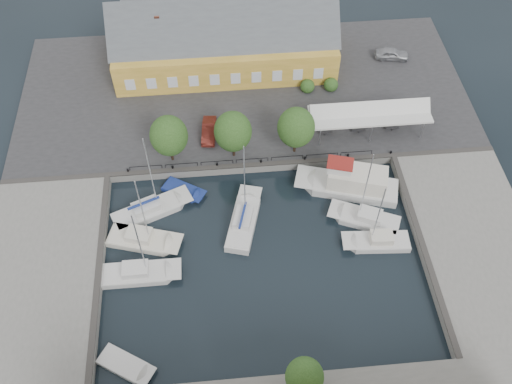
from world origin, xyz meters
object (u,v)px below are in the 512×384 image
center_sailboat (244,221)px  launch_sw (126,366)px  west_boat_a (150,211)px  car_silver (392,54)px  car_red (209,131)px  east_boat_a (366,220)px  west_boat_c (140,274)px  launch_nw (183,191)px  west_boat_b (143,240)px  east_boat_b (377,243)px  warehouse (220,43)px  trawler (351,184)px  tent_canopy (370,114)px

center_sailboat → launch_sw: bearing=-128.7°
west_boat_a → car_silver: bearing=34.9°
car_red → east_boat_a: 20.94m
west_boat_c → launch_nw: (4.41, 10.30, -0.17)m
car_silver → launch_nw: size_ratio=0.87×
car_silver → car_red: (-24.82, -12.01, -0.02)m
car_red → east_boat_a: east_boat_a is taller
car_silver → west_boat_b: size_ratio=0.42×
car_silver → west_boat_a: size_ratio=0.38×
east_boat_a → east_boat_b: east_boat_a is taller
car_red → west_boat_b: 15.78m
warehouse → launch_nw: (-5.34, -20.41, -4.34)m
west_boat_a → trawler: bearing=2.9°
car_red → west_boat_c: (-7.66, -17.83, -1.48)m
east_boat_a → tent_canopy: bearing=78.1°
car_silver → center_sailboat: bearing=148.6°
warehouse → launch_sw: size_ratio=5.15×
center_sailboat → east_boat_b: bearing=-15.9°
trawler → east_boat_b: 7.55m
car_red → east_boat_a: (16.09, -13.32, -1.47)m
east_boat_b → tent_canopy: bearing=82.5°
west_boat_c → east_boat_b: bearing=3.6°
tent_canopy → trawler: (-3.43, -7.94, -2.67)m
trawler → tent_canopy: bearing=66.6°
car_silver → car_red: size_ratio=1.00×
east_boat_a → launch_sw: (-24.73, -13.77, -0.17)m
warehouse → center_sailboat: center_sailboat is taller
center_sailboat → west_boat_b: bearing=-172.5°
launch_nw → west_boat_b: bearing=-123.9°
warehouse → center_sailboat: (1.03, -25.30, -4.06)m
car_red → center_sailboat: center_sailboat is taller
car_red → west_boat_b: bearing=-112.6°
trawler → launch_nw: (-18.51, 1.38, -0.93)m
warehouse → tent_canopy: 21.63m
east_boat_b → west_boat_c: bearing=-176.4°
west_boat_c → trawler: bearing=21.2°
center_sailboat → west_boat_b: (-10.59, -1.40, -0.10)m
west_boat_c → center_sailboat: bearing=26.6°
car_red → trawler: bearing=-24.5°
launch_nw → west_boat_a: bearing=-144.8°
launch_nw → tent_canopy: bearing=16.6°
car_silver → west_boat_a: bearing=135.1°
tent_canopy → launch_sw: bearing=-136.3°
east_boat_a → west_boat_a: 23.13m
center_sailboat → west_boat_a: center_sailboat is taller
east_boat_a → car_silver: bearing=71.0°
west_boat_c → car_silver: bearing=42.6°
trawler → warehouse: bearing=121.1°
center_sailboat → trawler: (12.14, 3.51, 0.65)m
east_boat_a → west_boat_c: bearing=-169.2°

